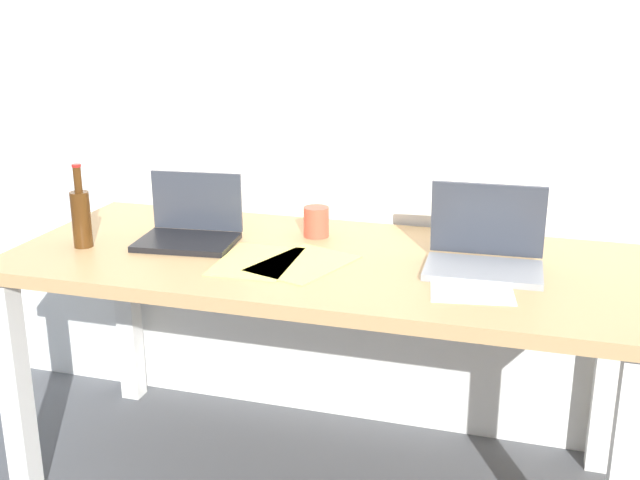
# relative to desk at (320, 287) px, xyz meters

# --- Properties ---
(ground_plane) EXTENTS (8.00, 8.00, 0.00)m
(ground_plane) POSITION_rel_desk_xyz_m (0.00, 0.00, -0.66)
(ground_plane) COLOR #515459
(back_wall) EXTENTS (5.20, 0.08, 2.60)m
(back_wall) POSITION_rel_desk_xyz_m (0.00, 0.45, 0.64)
(back_wall) COLOR white
(back_wall) RESTS_ON ground
(desk) EXTENTS (1.82, 0.78, 0.76)m
(desk) POSITION_rel_desk_xyz_m (0.00, 0.00, 0.00)
(desk) COLOR tan
(desk) RESTS_ON ground
(laptop_left) EXTENTS (0.31, 0.25, 0.20)m
(laptop_left) POSITION_rel_desk_xyz_m (-0.42, 0.02, 0.14)
(laptop_left) COLOR black
(laptop_left) RESTS_ON desk
(laptop_right) EXTENTS (0.33, 0.24, 0.23)m
(laptop_right) POSITION_rel_desk_xyz_m (0.47, 0.02, 0.15)
(laptop_right) COLOR gray
(laptop_right) RESTS_ON desk
(beer_bottle) EXTENTS (0.06, 0.06, 0.25)m
(beer_bottle) POSITION_rel_desk_xyz_m (-0.71, -0.11, 0.19)
(beer_bottle) COLOR #47280F
(beer_bottle) RESTS_ON desk
(computer_mouse) EXTENTS (0.08, 0.11, 0.03)m
(computer_mouse) POSITION_rel_desk_xyz_m (0.40, 0.27, 0.11)
(computer_mouse) COLOR gold
(computer_mouse) RESTS_ON desk
(coffee_mug) EXTENTS (0.08, 0.08, 0.09)m
(coffee_mug) POSITION_rel_desk_xyz_m (-0.07, 0.19, 0.14)
(coffee_mug) COLOR #D84C38
(coffee_mug) RESTS_ON desk
(paper_sheet_front_right) EXTENTS (0.25, 0.33, 0.00)m
(paper_sheet_front_right) POSITION_rel_desk_xyz_m (0.45, -0.10, 0.10)
(paper_sheet_front_right) COLOR white
(paper_sheet_front_right) RESTS_ON desk
(paper_sheet_center) EXTENTS (0.29, 0.35, 0.00)m
(paper_sheet_center) POSITION_rel_desk_xyz_m (-0.03, -0.08, 0.10)
(paper_sheet_center) COLOR #F4E06B
(paper_sheet_center) RESTS_ON desk
(paper_yellow_folder) EXTENTS (0.22, 0.30, 0.00)m
(paper_yellow_folder) POSITION_rel_desk_xyz_m (-0.16, -0.10, 0.10)
(paper_yellow_folder) COLOR #F4E06B
(paper_yellow_folder) RESTS_ON desk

